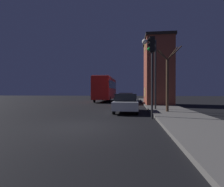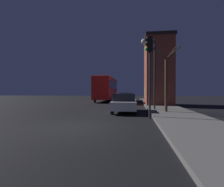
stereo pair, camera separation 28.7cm
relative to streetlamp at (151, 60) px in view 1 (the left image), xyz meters
The scene contains 9 objects.
ground_plane 9.09m from the streetlamp, 118.57° to the right, with size 120.00×120.00×0.00m, color black.
sidewalk 8.32m from the streetlamp, 78.55° to the right, with size 3.27×60.00×0.16m.
brick_building 6.75m from the streetlamp, 77.35° to the left, with size 3.21×5.37×7.79m.
streetlamp is the anchor object (origin of this frame).
traffic_light 4.50m from the streetlamp, 95.40° to the right, with size 0.43×0.24×4.83m.
bare_tree 2.72m from the streetlamp, 59.77° to the right, with size 1.87×0.88×4.85m.
bus 15.10m from the streetlamp, 113.47° to the left, with size 2.48×10.54×3.90m.
car_near_lane 4.25m from the streetlamp, 148.01° to the right, with size 1.78×4.41×1.44m.
car_mid_lane 8.76m from the streetlamp, 106.96° to the left, with size 1.89×3.85×1.46m.
Camera 1 is at (2.30, -7.84, 1.60)m, focal length 28.00 mm.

